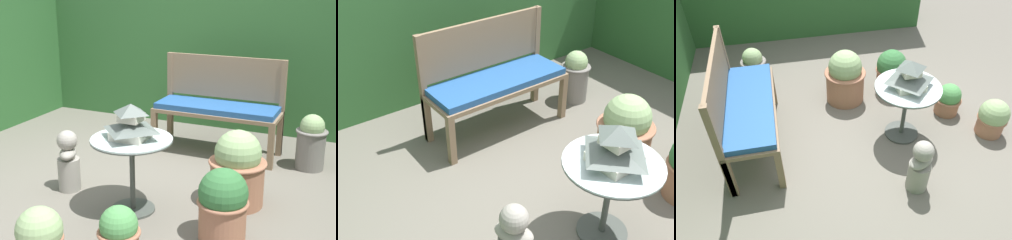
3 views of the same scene
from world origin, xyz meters
The scene contains 8 objects.
ground centered at (0.00, 0.00, 0.00)m, with size 30.00×30.00×0.00m, color #666056.
foliage_hedge_back centered at (0.00, 2.53, 0.97)m, with size 6.40×1.00×1.94m, color #336633.
garden_bench centered at (0.23, 1.13, 0.48)m, with size 1.36×0.49×0.56m.
bench_backrest centered at (0.23, 1.36, 0.75)m, with size 1.36×0.06×1.05m.
patio_table centered at (0.03, -0.43, 0.50)m, with size 0.67×0.67×0.63m.
pagoda_birdhouse centered at (0.03, -0.43, 0.76)m, with size 0.37×0.37×0.29m.
potted_plant_path_edge centered at (0.78, 0.05, 0.31)m, with size 0.49×0.49×0.66m.
potted_plant_patio_mid centered at (1.24, 1.10, 0.28)m, with size 0.32×0.32×0.57m.
Camera 2 is at (-1.80, -1.72, 2.31)m, focal length 45.00 mm.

